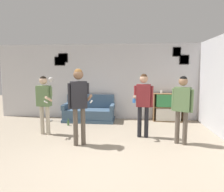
# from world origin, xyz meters

# --- Properties ---
(ground_plane) EXTENTS (20.00, 20.00, 0.00)m
(ground_plane) POSITION_xyz_m (0.00, 0.00, 0.00)
(ground_plane) COLOR gray
(wall_back) EXTENTS (8.49, 0.08, 2.70)m
(wall_back) POSITION_xyz_m (0.00, 3.79, 1.36)
(wall_back) COLOR silver
(wall_back) RESTS_ON ground_plane
(couch) EXTENTS (1.77, 0.80, 0.90)m
(couch) POSITION_xyz_m (-0.76, 3.37, 0.29)
(couch) COLOR #3D5670
(couch) RESTS_ON ground_plane
(bookshelf) EXTENTS (1.03, 0.30, 0.98)m
(bookshelf) POSITION_xyz_m (1.99, 3.57, 0.49)
(bookshelf) COLOR olive
(bookshelf) RESTS_ON ground_plane
(floor_lamp) EXTENTS (0.45, 0.28, 1.54)m
(floor_lamp) POSITION_xyz_m (-2.19, 3.19, 1.09)
(floor_lamp) COLOR #ADA89E
(floor_lamp) RESTS_ON ground_plane
(person_player_foreground_left) EXTENTS (0.50, 0.49, 1.61)m
(person_player_foreground_left) POSITION_xyz_m (-1.66, 1.75, 0.98)
(person_player_foreground_left) COLOR #B7AD99
(person_player_foreground_left) RESTS_ON ground_plane
(person_player_foreground_center) EXTENTS (0.60, 0.41, 1.80)m
(person_player_foreground_center) POSITION_xyz_m (-0.51, 1.05, 1.13)
(person_player_foreground_center) COLOR brown
(person_player_foreground_center) RESTS_ON ground_plane
(person_watcher_holding_cup) EXTENTS (0.53, 0.41, 1.68)m
(person_watcher_holding_cup) POSITION_xyz_m (1.02, 1.76, 1.03)
(person_watcher_holding_cup) COLOR black
(person_watcher_holding_cup) RESTS_ON ground_plane
(person_spectator_near_bookshelf) EXTENTS (0.45, 0.35, 1.64)m
(person_spectator_near_bookshelf) POSITION_xyz_m (1.90, 1.35, 1.00)
(person_spectator_near_bookshelf) COLOR brown
(person_spectator_near_bookshelf) RESTS_ON ground_plane
(bottle_on_floor) EXTENTS (0.07, 0.07, 0.23)m
(bottle_on_floor) POSITION_xyz_m (-1.31, 2.68, 0.09)
(bottle_on_floor) COLOR #3D6638
(bottle_on_floor) RESTS_ON ground_plane
(drinking_cup) EXTENTS (0.07, 0.07, 0.11)m
(drinking_cup) POSITION_xyz_m (1.75, 3.57, 1.03)
(drinking_cup) COLOR white
(drinking_cup) RESTS_ON bookshelf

